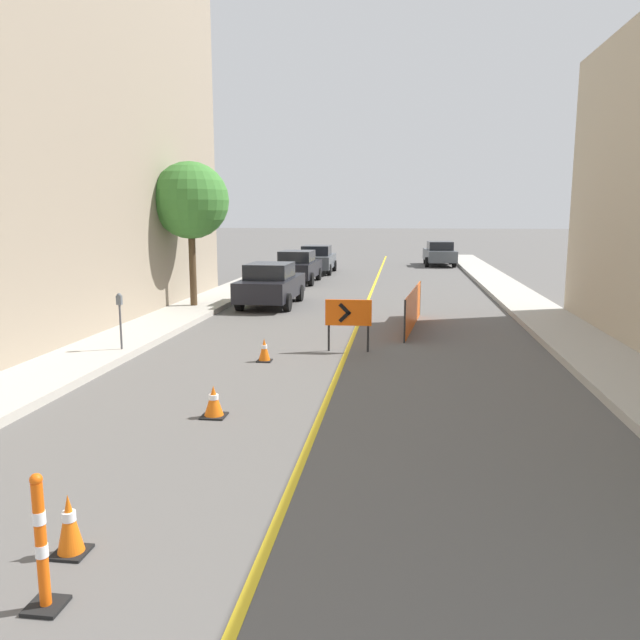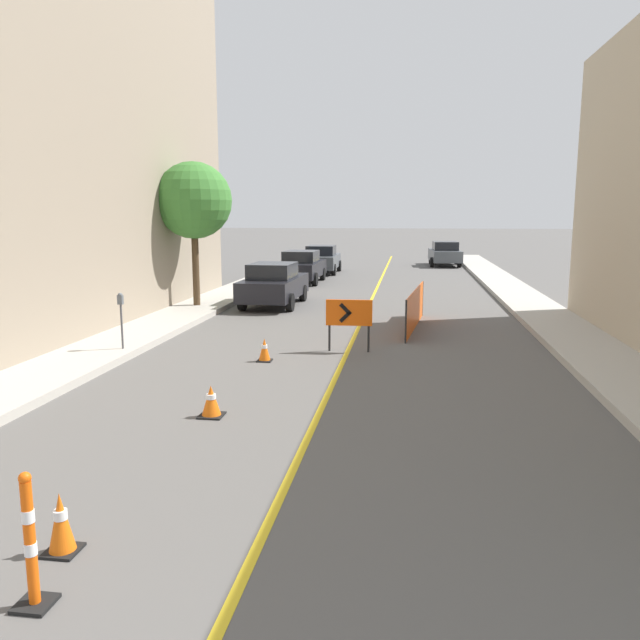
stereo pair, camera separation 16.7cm
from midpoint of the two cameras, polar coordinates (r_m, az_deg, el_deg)
The scene contains 15 objects.
lane_stripe at distance 25.25m, azimuth 4.29°, elevation 2.01°, with size 0.12×51.21×0.01m.
sidewalk_left at distance 26.23m, azimuth -8.65°, elevation 2.39°, with size 1.88×51.21×0.18m.
sidewalk_right at distance 25.59m, azimuth 17.56°, elevation 1.87°, with size 1.88×51.21×0.18m.
traffic_cone_second at distance 7.01m, azimuth -22.59°, elevation -16.90°, with size 0.33×0.33×0.63m.
traffic_cone_third at distance 10.67m, azimuth -10.14°, elevation -7.35°, with size 0.40×0.40×0.54m.
traffic_cone_fourth at distance 14.43m, azimuth -5.45°, elevation -2.76°, with size 0.33×0.33×0.54m.
delineator_post_front at distance 6.16m, azimuth -24.84°, elevation -18.60°, with size 0.31×0.31×1.23m.
arrow_barricade_primary at distance 15.30m, azimuth 2.30°, elevation 0.48°, with size 1.14×0.11×1.29m.
safety_mesh_fence at distance 18.77m, azimuth 8.26°, elevation 1.04°, with size 0.56×4.73×1.16m.
parked_car_curb_near at distance 23.10m, azimuth -4.73°, elevation 3.27°, with size 1.94×4.34×1.59m.
parked_car_curb_mid at distance 30.80m, azimuth -2.22°, elevation 4.90°, with size 1.94×4.34×1.59m.
parked_car_curb_far at distance 35.88m, azimuth -0.41°, elevation 5.58°, with size 1.94×4.33×1.59m.
parked_car_opposite_side at distance 41.87m, azimuth 10.76°, elevation 6.00°, with size 2.05×4.40×1.59m.
parking_meter_near_curb at distance 15.50m, azimuth -18.13°, elevation 0.90°, with size 0.12×0.11×1.35m.
street_tree_left_near at distance 22.31m, azimuth -11.98°, elevation 10.61°, with size 2.64×2.64×4.97m.
Camera 1 is at (1.31, 0.61, 3.36)m, focal length 35.00 mm.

